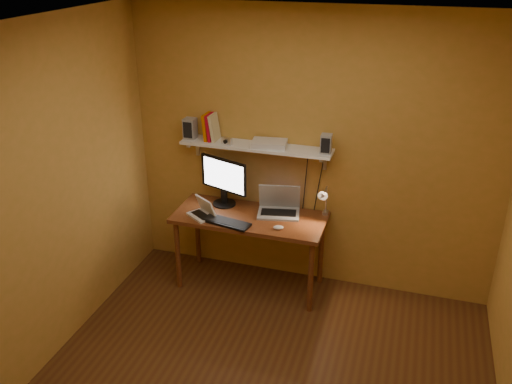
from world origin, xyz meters
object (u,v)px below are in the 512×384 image
(speaker_right, at_px, (326,144))
(mouse, at_px, (278,227))
(desk_lamp, at_px, (324,199))
(shelf_camera, at_px, (227,141))
(desk, at_px, (250,224))
(router, at_px, (269,144))
(netbook, at_px, (203,211))
(speaker_left, at_px, (190,128))
(laptop, at_px, (279,206))
(wall_shelf, at_px, (256,147))
(keyboard, at_px, (227,223))
(monitor, at_px, (224,179))

(speaker_right, bearing_deg, mouse, -135.15)
(desk_lamp, xyz_separation_m, shelf_camera, (-0.92, 0.01, 0.45))
(desk, relative_size, router, 4.51)
(netbook, relative_size, mouse, 3.29)
(desk_lamp, distance_m, speaker_left, 1.40)
(mouse, xyz_separation_m, shelf_camera, (-0.58, 0.30, 0.64))
(desk, distance_m, laptop, 0.32)
(wall_shelf, relative_size, router, 4.51)
(wall_shelf, bearing_deg, speaker_left, -179.69)
(netbook, relative_size, keyboard, 0.68)
(mouse, xyz_separation_m, desk_lamp, (0.34, 0.30, 0.19))
(shelf_camera, bearing_deg, speaker_right, 2.84)
(keyboard, distance_m, shelf_camera, 0.74)
(laptop, height_order, speaker_left, speaker_left)
(keyboard, height_order, shelf_camera, shelf_camera)
(keyboard, xyz_separation_m, router, (0.28, 0.41, 0.64))
(shelf_camera, distance_m, router, 0.39)
(wall_shelf, height_order, router, router)
(desk, height_order, keyboard, keyboard)
(desk_lamp, relative_size, router, 1.21)
(monitor, bearing_deg, laptop, 18.09)
(wall_shelf, xyz_separation_m, speaker_left, (-0.64, -0.00, 0.11))
(shelf_camera, bearing_deg, keyboard, -72.53)
(keyboard, xyz_separation_m, speaker_left, (-0.49, 0.40, 0.71))
(mouse, height_order, desk_lamp, desk_lamp)
(wall_shelf, bearing_deg, speaker_right, -1.43)
(mouse, distance_m, shelf_camera, 0.91)
(keyboard, bearing_deg, wall_shelf, 80.16)
(wall_shelf, bearing_deg, keyboard, -110.65)
(monitor, relative_size, netbook, 1.67)
(router, bearing_deg, wall_shelf, -178.24)
(router, bearing_deg, monitor, -174.37)
(laptop, distance_m, netbook, 0.70)
(keyboard, distance_m, speaker_right, 1.12)
(shelf_camera, bearing_deg, monitor, 155.63)
(netbook, bearing_deg, laptop, 56.86)
(speaker_left, distance_m, speaker_right, 1.28)
(monitor, distance_m, mouse, 0.75)
(keyboard, bearing_deg, router, 66.68)
(laptop, height_order, keyboard, laptop)
(netbook, distance_m, router, 0.87)
(keyboard, relative_size, shelf_camera, 4.04)
(desk, xyz_separation_m, monitor, (-0.31, 0.16, 0.35))
(desk_lamp, xyz_separation_m, speaker_left, (-1.30, 0.06, 0.51))
(speaker_left, bearing_deg, router, 2.46)
(netbook, height_order, desk_lamp, desk_lamp)
(netbook, bearing_deg, desk, 51.73)
(monitor, bearing_deg, speaker_right, 20.84)
(desk_lamp, height_order, shelf_camera, shelf_camera)
(keyboard, bearing_deg, monitor, 124.01)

